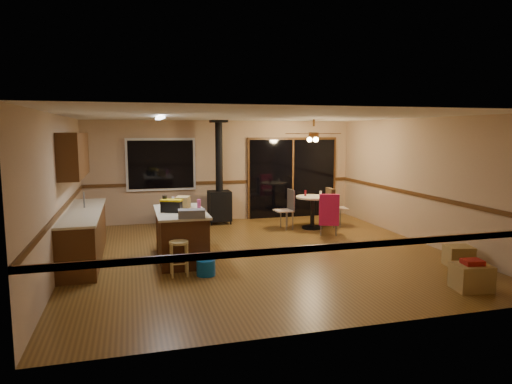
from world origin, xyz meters
name	(u,v)px	position (x,y,z in m)	size (l,w,h in m)	color
floor	(260,253)	(0.00, 0.00, 0.00)	(7.00, 7.00, 0.00)	brown
ceiling	(260,116)	(0.00, 0.00, 2.60)	(7.00, 7.00, 0.00)	silver
wall_back	(223,171)	(0.00, 3.50, 1.30)	(7.00, 7.00, 0.00)	tan
wall_front	(344,221)	(0.00, -3.50, 1.30)	(7.00, 7.00, 0.00)	tan
wall_left	(60,193)	(-3.50, 0.00, 1.30)	(7.00, 7.00, 0.00)	tan
wall_right	(422,181)	(3.50, 0.00, 1.30)	(7.00, 7.00, 0.00)	tan
chair_rail	(260,202)	(0.00, 0.00, 1.00)	(7.00, 7.00, 0.08)	#4B2C12
window	(161,164)	(-1.60, 3.45, 1.50)	(1.72, 0.10, 1.32)	black
sliding_door	(292,179)	(1.90, 3.45, 1.05)	(2.52, 0.10, 2.10)	black
lower_cabinets	(84,236)	(-3.20, 0.50, 0.43)	(0.60, 3.00, 0.86)	#4F2D14
countertop	(83,212)	(-3.20, 0.50, 0.88)	(0.64, 3.04, 0.04)	beige
upper_cabinets	(74,155)	(-3.33, 0.70, 1.90)	(0.35, 2.00, 0.80)	#4F2D14
kitchen_island	(181,235)	(-1.50, 0.00, 0.45)	(0.88, 1.68, 0.90)	#472411
wood_stove	(219,195)	(-0.20, 3.05, 0.73)	(0.55, 0.50, 2.52)	black
ceiling_fan	(314,136)	(1.84, 1.87, 2.21)	(0.24, 0.24, 0.55)	brown
fluorescent_strip	(160,118)	(-1.80, 0.30, 2.56)	(0.10, 1.20, 0.04)	white
toolbox_grey	(192,214)	(-1.39, -0.72, 0.97)	(0.44, 0.25, 0.14)	slate
toolbox_black	(172,207)	(-1.66, -0.09, 1.00)	(0.35, 0.19, 0.20)	black
toolbox_yellow_lid	(171,200)	(-1.66, -0.09, 1.11)	(0.37, 0.20, 0.03)	gold
box_on_island	(183,202)	(-1.42, 0.28, 1.01)	(0.24, 0.32, 0.22)	olive
bottle_dark	(165,203)	(-1.77, 0.02, 1.04)	(0.08, 0.08, 0.28)	black
bottle_pink	(199,205)	(-1.18, -0.13, 1.01)	(0.07, 0.07, 0.22)	#D84C8C
bottle_white	(173,202)	(-1.58, 0.54, 0.99)	(0.06, 0.06, 0.18)	white
bar_stool	(179,258)	(-1.64, -0.95, 0.28)	(0.31, 0.31, 0.57)	#D6BC71
blue_bucket	(206,268)	(-1.22, -1.05, 0.13)	(0.31, 0.31, 0.26)	#0C57B4
dining_table	(312,207)	(1.84, 1.87, 0.53)	(0.80, 0.80, 0.78)	black
glass_red	(305,193)	(1.69, 1.97, 0.85)	(0.05, 0.05, 0.14)	#590C14
glass_cream	(321,194)	(2.02, 1.82, 0.85)	(0.06, 0.06, 0.13)	beige
chair_left	(288,205)	(1.25, 1.97, 0.59)	(0.43, 0.42, 0.51)	tan
chair_near	(329,210)	(1.87, 1.00, 0.60)	(0.56, 0.58, 0.70)	tan
chair_right	(331,203)	(2.36, 1.94, 0.60)	(0.50, 0.46, 0.70)	tan
box_under_window	(168,217)	(-1.49, 3.10, 0.21)	(0.52, 0.42, 0.42)	olive
box_corner_a	(471,277)	(2.45, -2.77, 0.19)	(0.51, 0.42, 0.38)	olive
box_corner_b	(459,256)	(3.10, -1.70, 0.18)	(0.43, 0.37, 0.35)	olive
box_small_red	(472,262)	(2.45, -2.77, 0.42)	(0.28, 0.23, 0.07)	maroon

